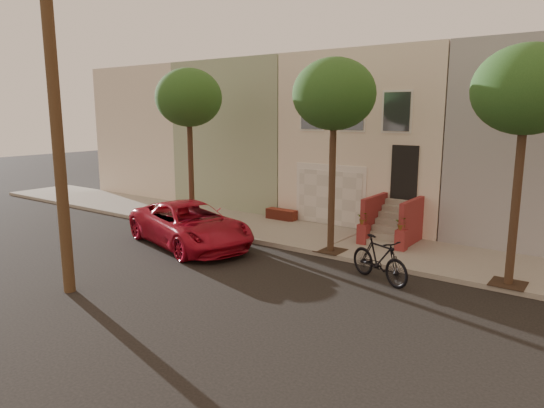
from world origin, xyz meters
The scene contains 8 objects.
ground centered at (0.00, 0.00, 0.00)m, with size 90.00×90.00×0.00m, color black.
sidewalk centered at (0.00, 5.35, 0.07)m, with size 40.00×3.70×0.15m, color gray.
house_row centered at (0.00, 11.19, 3.64)m, with size 33.10×11.70×7.00m.
tree_left centered at (-5.50, 3.90, 5.26)m, with size 2.70×2.57×6.30m.
tree_mid centered at (1.00, 3.90, 5.26)m, with size 2.70×2.57×6.30m.
tree_right centered at (6.50, 3.90, 5.26)m, with size 2.70×2.57×6.30m.
pickup_truck centered at (-3.67, 1.96, 0.78)m, with size 2.58×5.59×1.55m, color #AF1027.
motorcycle centered at (3.40, 2.41, 0.65)m, with size 0.61×2.17×1.31m, color black.
Camera 1 is at (8.70, -10.05, 4.74)m, focal length 32.16 mm.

